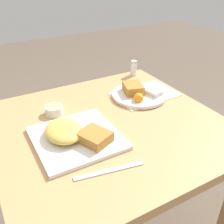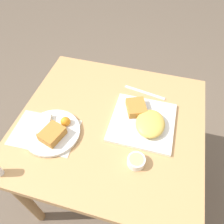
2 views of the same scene
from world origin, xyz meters
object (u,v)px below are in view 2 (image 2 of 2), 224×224
(sauce_ramekin, at_px, (136,161))
(plate_square_near, at_px, (145,120))
(plate_oval_far, at_px, (52,131))
(butter_knife, at_px, (145,93))

(sauce_ramekin, bearing_deg, plate_square_near, 0.85)
(sauce_ramekin, bearing_deg, plate_oval_far, 83.51)
(plate_oval_far, xyz_separation_m, sauce_ramekin, (-0.04, -0.38, -0.00))
(plate_square_near, relative_size, sauce_ramekin, 3.98)
(sauce_ramekin, height_order, butter_knife, sauce_ramekin)
(butter_knife, bearing_deg, plate_oval_far, 55.99)
(plate_oval_far, bearing_deg, butter_knife, -44.19)
(plate_square_near, distance_m, sauce_ramekin, 0.21)
(sauce_ramekin, distance_m, butter_knife, 0.41)
(sauce_ramekin, bearing_deg, butter_knife, 4.94)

